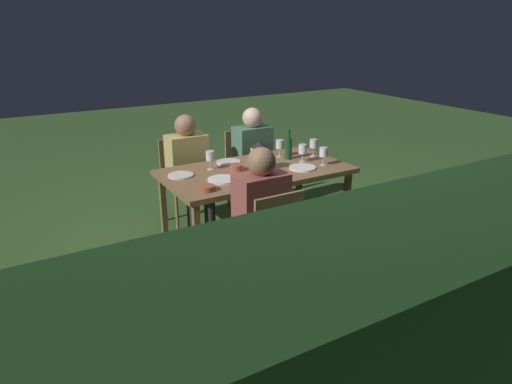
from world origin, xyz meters
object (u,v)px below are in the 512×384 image
bowl_bread (207,188)px  potted_plant_by_hedge (101,365)px  wine_glass_e (280,145)px  bowl_salad (237,167)px  wine_glass_a (210,157)px  person_in_green (255,157)px  chair_side_right_b (270,239)px  plate_b (228,162)px  plate_d (302,168)px  wine_glass_d (324,153)px  plate_c (181,175)px  chair_side_left_b (183,177)px  lantern_centerpiece (259,154)px  wine_glass_b (314,144)px  bowl_olives (258,159)px  person_in_mustard (190,167)px  wine_glass_c (303,150)px  green_bottle_on_table (288,148)px  plate_a (222,180)px  chair_side_left_a (247,166)px  person_in_rust (257,211)px  dining_table (256,175)px

bowl_bread → potted_plant_by_hedge: size_ratio=0.17×
wine_glass_e → bowl_salad: bearing=18.2°
wine_glass_a → person_in_green: bearing=-148.5°
bowl_salad → chair_side_right_b: bearing=77.3°
bowl_bread → wine_glass_a: bearing=-118.0°
plate_b → plate_d: size_ratio=0.93×
wine_glass_d → potted_plant_by_hedge: 2.70m
wine_glass_d → plate_c: wine_glass_d is taller
chair_side_left_b → lantern_centerpiece: 1.05m
wine_glass_b → wine_glass_d: bearing=69.7°
chair_side_left_b → wine_glass_d: size_ratio=5.15×
wine_glass_d → bowl_salad: wine_glass_d is taller
bowl_olives → chair_side_right_b: bearing=63.7°
person_in_green → chair_side_right_b: bearing=63.4°
wine_glass_e → plate_c: (1.07, 0.08, -0.11)m
person_in_mustard → wine_glass_c: bearing=142.3°
chair_side_left_b → person_in_mustard: 0.25m
chair_side_right_b → green_bottle_on_table: bearing=-129.9°
wine_glass_e → plate_d: bearing=85.5°
plate_a → person_in_green: bearing=-134.9°
chair_side_left_a → bowl_salad: 1.01m
chair_side_right_b → person_in_rust: bearing=-90.0°
chair_side_left_b → plate_c: (0.29, 0.69, 0.26)m
chair_side_right_b → wine_glass_e: bearing=-125.9°
green_bottle_on_table → potted_plant_by_hedge: bearing=36.7°
plate_b → plate_d: bearing=135.0°
person_in_mustard → plate_a: bearing=87.8°
chair_side_left_a → plate_c: 1.27m
wine_glass_d → chair_side_right_b: bearing=33.2°
chair_side_right_b → plate_a: chair_side_right_b is taller
plate_c → bowl_bread: (-0.04, 0.44, 0.01)m
chair_side_right_b → bowl_bread: bearing=-66.1°
chair_side_left_a → wine_glass_c: (-0.12, 0.87, 0.37)m
plate_c → plate_d: same height
person_in_green → dining_table: bearing=60.0°
wine_glass_b → wine_glass_e: 0.33m
wine_glass_e → bowl_bread: size_ratio=1.28×
plate_b → chair_side_left_a: bearing=-132.5°
wine_glass_e → chair_side_left_a: bearing=-87.1°
person_in_mustard → plate_b: size_ratio=5.07×
dining_table → bowl_bread: bowl_bread is taller
dining_table → plate_d: size_ratio=6.84×
plate_b → wine_glass_c: bearing=152.7°
bowl_salad → potted_plant_by_hedge: 2.23m
plate_b → bowl_salad: bowl_salad is taller
plate_b → wine_glass_e: bearing=173.0°
green_bottle_on_table → plate_a: (0.84, 0.26, -0.10)m
wine_glass_b → wine_glass_e: bearing=-26.4°
chair_side_left_b → chair_side_left_a: bearing=180.0°
chair_side_left_a → potted_plant_by_hedge: bearing=47.9°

